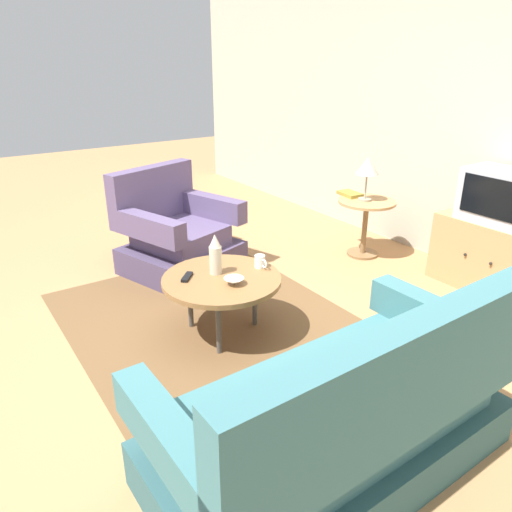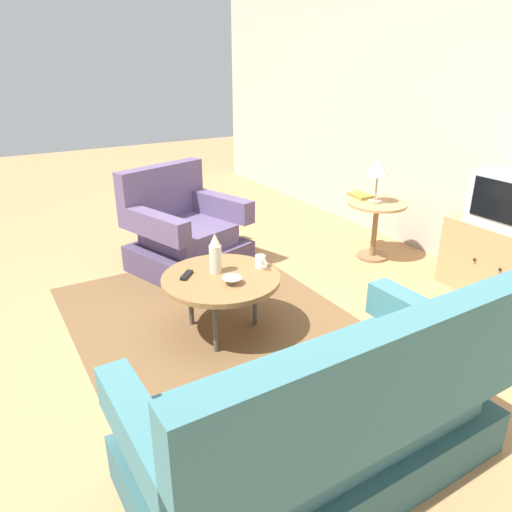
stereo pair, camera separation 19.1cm
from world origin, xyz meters
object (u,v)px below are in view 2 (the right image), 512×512
(coffee_table, at_px, (221,280))
(book, at_px, (360,196))
(bowl, at_px, (232,281))
(vase, at_px, (215,254))
(tv_remote_dark, at_px, (187,275))
(armchair, at_px, (184,235))
(mug, at_px, (261,262))
(table_lamp, at_px, (378,169))
(side_table, at_px, (376,218))
(couch, at_px, (324,422))
(tv_stand, at_px, (504,262))

(coffee_table, xyz_separation_m, book, (-0.70, 1.88, 0.17))
(bowl, bearing_deg, book, 114.43)
(coffee_table, height_order, vase, vase)
(bowl, distance_m, tv_remote_dark, 0.34)
(armchair, xyz_separation_m, mug, (1.23, 0.08, 0.17))
(mug, relative_size, tv_remote_dark, 0.92)
(coffee_table, xyz_separation_m, vase, (-0.08, 0.00, 0.17))
(book, bearing_deg, mug, -59.37)
(vase, distance_m, mug, 0.34)
(coffee_table, distance_m, vase, 0.19)
(armchair, distance_m, table_lamp, 1.87)
(armchair, height_order, coffee_table, armchair)
(tv_remote_dark, bearing_deg, mug, 119.70)
(tv_remote_dark, bearing_deg, bowl, 83.10)
(table_lamp, bearing_deg, book, 178.07)
(table_lamp, height_order, vase, table_lamp)
(bowl, bearing_deg, side_table, 108.48)
(mug, bearing_deg, coffee_table, -92.30)
(side_table, height_order, table_lamp, table_lamp)
(couch, distance_m, book, 2.94)
(bowl, bearing_deg, armchair, 170.63)
(tv_stand, xyz_separation_m, book, (-1.35, -0.33, 0.28))
(coffee_table, bearing_deg, book, 110.57)
(coffee_table, bearing_deg, bowl, 4.31)
(side_table, distance_m, mug, 1.66)
(coffee_table, height_order, tv_stand, tv_stand)
(table_lamp, bearing_deg, coffee_table, -75.10)
(vase, bearing_deg, bowl, 2.18)
(table_lamp, bearing_deg, tv_stand, 16.43)
(side_table, relative_size, tv_remote_dark, 4.15)
(book, bearing_deg, table_lamp, 4.09)
(armchair, xyz_separation_m, tv_stand, (1.86, 1.97, -0.01))
(couch, xyz_separation_m, bowl, (-1.23, 0.19, 0.16))
(armchair, relative_size, tv_stand, 1.18)
(couch, distance_m, tv_stand, 2.50)
(couch, height_order, table_lamp, table_lamp)
(mug, bearing_deg, book, 114.60)
(tv_stand, xyz_separation_m, bowl, (-0.50, -2.20, 0.16))
(side_table, relative_size, vase, 1.94)
(couch, height_order, bowl, couch)
(coffee_table, xyz_separation_m, table_lamp, (-0.50, 1.87, 0.47))
(armchair, relative_size, mug, 9.02)
(couch, xyz_separation_m, side_table, (-1.86, 2.07, 0.10))
(coffee_table, height_order, bowl, bowl)
(coffee_table, distance_m, tv_stand, 2.30)
(vase, bearing_deg, tv_stand, 71.75)
(armchair, bearing_deg, couch, 63.16)
(tv_remote_dark, bearing_deg, table_lamp, 144.27)
(table_lamp, xyz_separation_m, tv_remote_dark, (0.38, -2.07, -0.43))
(book, bearing_deg, coffee_table, -63.41)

